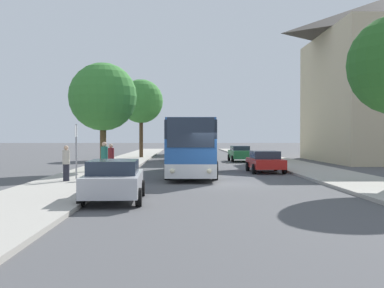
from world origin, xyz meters
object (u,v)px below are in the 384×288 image
at_px(parked_car_left_curb, 114,180).
at_px(pedestrian_waiting_far, 66,163).
at_px(bus_rear, 185,140).
at_px(pedestrian_walking_back, 104,160).
at_px(parked_car_right_far, 240,153).
at_px(pedestrian_waiting_near, 111,160).
at_px(bus_front, 192,146).
at_px(bus_stop_sign, 76,145).
at_px(tree_left_far, 103,97).
at_px(tree_left_near, 141,101).
at_px(bus_middle, 187,142).
at_px(parked_car_right_near, 265,161).

bearing_deg(parked_car_left_curb, pedestrian_waiting_far, 116.03).
relative_size(bus_rear, pedestrian_walking_back, 5.53).
height_order(bus_rear, parked_car_right_far, bus_rear).
relative_size(bus_rear, pedestrian_waiting_near, 5.95).
bearing_deg(bus_rear, bus_front, -89.29).
bearing_deg(bus_stop_sign, bus_rear, 80.24).
distance_m(bus_rear, bus_stop_sign, 34.64).
bearing_deg(tree_left_far, bus_front, -14.78).
distance_m(bus_rear, pedestrian_waiting_far, 35.83).
relative_size(bus_front, parked_car_right_far, 2.79).
bearing_deg(pedestrian_waiting_near, tree_left_near, 73.91).
bearing_deg(parked_car_left_curb, bus_middle, 81.08).
height_order(bus_front, parked_car_right_near, bus_front).
relative_size(bus_front, bus_stop_sign, 4.30).
bearing_deg(parked_car_right_far, bus_middle, -3.95).
relative_size(parked_car_left_curb, tree_left_near, 0.52).
bearing_deg(pedestrian_waiting_far, bus_stop_sign, -114.90).
bearing_deg(bus_stop_sign, parked_car_right_far, 59.79).
distance_m(pedestrian_waiting_far, tree_left_near, 26.07).
relative_size(bus_rear, pedestrian_waiting_far, 6.05).
distance_m(pedestrian_waiting_near, tree_left_near, 23.05).
bearing_deg(bus_rear, pedestrian_waiting_far, -99.40).
distance_m(bus_middle, pedestrian_waiting_far, 21.01).
xyz_separation_m(bus_front, pedestrian_waiting_near, (-4.57, -2.49, -0.71)).
relative_size(parked_car_right_far, pedestrian_waiting_near, 2.44).
xyz_separation_m(bus_front, pedestrian_waiting_far, (-6.25, -5.54, -0.72)).
bearing_deg(bus_rear, tree_left_far, -100.68).
bearing_deg(bus_rear, pedestrian_waiting_near, -97.38).
bearing_deg(tree_left_near, tree_left_far, -92.41).
xyz_separation_m(pedestrian_walking_back, tree_left_near, (-0.32, 24.47, 4.93)).
relative_size(parked_car_right_near, pedestrian_waiting_near, 2.25).
height_order(parked_car_left_curb, parked_car_right_near, parked_car_left_curb).
bearing_deg(pedestrian_walking_back, parked_car_right_near, -102.92).
xyz_separation_m(parked_car_right_near, pedestrian_waiting_near, (-9.34, -3.89, 0.31)).
bearing_deg(tree_left_near, parked_car_right_far, -30.43).
xyz_separation_m(parked_car_left_curb, parked_car_right_far, (7.87, 25.73, 0.00)).
relative_size(bus_front, tree_left_far, 1.74).
relative_size(pedestrian_waiting_far, pedestrian_walking_back, 0.91).
distance_m(parked_car_right_far, tree_left_near, 12.46).
relative_size(pedestrian_waiting_near, tree_left_near, 0.21).
xyz_separation_m(bus_middle, tree_left_far, (-5.58, -13.03, 3.04)).
height_order(parked_car_left_curb, bus_stop_sign, bus_stop_sign).
relative_size(pedestrian_waiting_near, tree_left_far, 0.26).
xyz_separation_m(pedestrian_waiting_near, tree_left_near, (-0.34, 22.50, 5.00)).
bearing_deg(pedestrian_waiting_far, parked_car_right_near, -162.40).
height_order(parked_car_right_near, bus_stop_sign, bus_stop_sign).
bearing_deg(pedestrian_walking_back, parked_car_left_curb, 147.52).
height_order(pedestrian_waiting_near, pedestrian_waiting_far, pedestrian_waiting_near).
bearing_deg(bus_front, bus_stop_sign, -142.17).
height_order(parked_car_left_curb, tree_left_far, tree_left_far).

